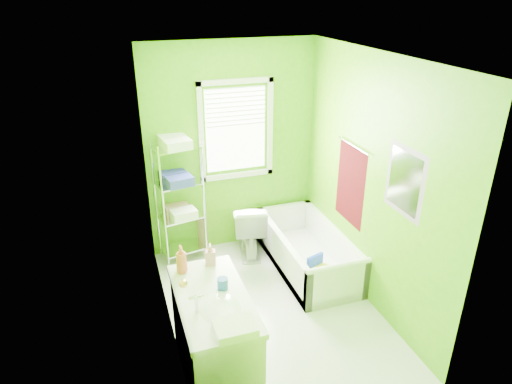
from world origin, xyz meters
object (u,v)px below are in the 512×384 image
object	(u,v)px
toilet	(249,227)
vanity	(215,335)
bathtub	(308,256)
wire_shelf_unit	(179,187)

from	to	relation	value
toilet	vanity	world-z (taller)	vanity
bathtub	wire_shelf_unit	xyz separation A→B (m)	(-1.38, 0.71, 0.80)
bathtub	wire_shelf_unit	distance (m)	1.74
bathtub	toilet	xyz separation A→B (m)	(-0.57, 0.56, 0.20)
bathtub	toilet	bearing A→B (deg)	135.40
bathtub	toilet	size ratio (longest dim) A/B	2.20
bathtub	vanity	distance (m)	1.96
toilet	vanity	bearing A→B (deg)	76.29
wire_shelf_unit	bathtub	bearing A→B (deg)	-27.16
toilet	wire_shelf_unit	bearing A→B (deg)	1.81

